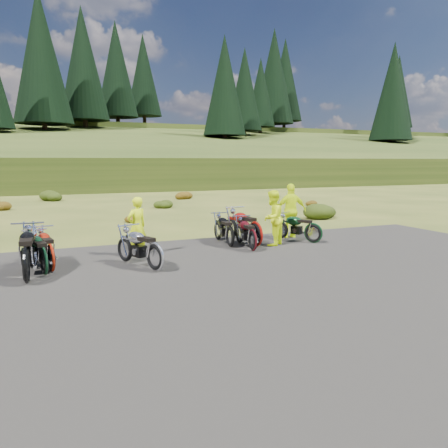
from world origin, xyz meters
name	(u,v)px	position (x,y,z in m)	size (l,w,h in m)	color
ground	(214,267)	(0.00, 0.00, 0.00)	(300.00, 300.00, 0.00)	#3D4B19
gravel_pad	(248,288)	(0.00, -2.00, 0.00)	(20.00, 12.00, 0.04)	black
hill_slope	(74,182)	(0.00, 50.00, 0.00)	(300.00, 46.00, 3.00)	#2D3E14
hill_plateau	(56,172)	(0.00, 110.00, 0.00)	(300.00, 90.00, 9.17)	#2D3E14
conifer_22	(41,56)	(-3.00, 56.00, 16.77)	(7.92, 7.92, 20.00)	black
conifer_23	(83,63)	(3.00, 62.00, 17.47)	(7.48, 7.48, 19.00)	black
conifer_24	(116,69)	(9.00, 68.00, 18.16)	(7.04, 7.04, 18.00)	black
conifer_25	(143,75)	(15.00, 74.00, 18.66)	(6.60, 6.60, 17.00)	black
conifer_26	(225,85)	(21.00, 49.00, 13.37)	(6.16, 6.16, 16.00)	black
conifer_27	(245,89)	(27.00, 55.00, 14.06)	(5.72, 5.72, 15.00)	black
conifer_28	(260,93)	(33.00, 61.00, 14.76)	(5.28, 5.28, 14.00)	black
conifer_29	(274,76)	(39.00, 67.00, 18.97)	(7.92, 7.92, 20.00)	black
conifer_30	(285,80)	(45.00, 73.00, 19.66)	(7.48, 7.48, 19.00)	black
conifer_31	(393,91)	(51.00, 48.00, 14.18)	(7.04, 7.04, 18.00)	black
conifer_32	(394,94)	(57.00, 54.00, 14.87)	(6.60, 6.60, 17.00)	black
conifer_33	(395,97)	(63.00, 60.00, 15.56)	(6.16, 6.16, 16.00)	black
conifer_34	(396,99)	(69.00, 66.00, 16.26)	(5.72, 5.72, 15.00)	black
conifer_35	(397,100)	(75.00, 72.00, 16.95)	(5.28, 5.28, 14.00)	black
conifer_36	(398,92)	(81.00, 78.00, 20.16)	(7.92, 7.92, 20.00)	black
shrub_3	(52,194)	(-3.30, 21.90, 0.46)	(1.56, 1.56, 0.92)	#1C330C
shrub_4	(130,217)	(-0.40, 9.20, 0.23)	(0.77, 0.77, 0.45)	#6A380D
shrub_5	(163,203)	(2.50, 14.50, 0.31)	(1.03, 1.03, 0.61)	#1C330C
shrub_6	(183,194)	(5.40, 19.80, 0.38)	(1.30, 1.30, 0.77)	#6A380D
shrub_7	(321,209)	(8.30, 7.10, 0.46)	(1.56, 1.56, 0.92)	#1C330C
shrub_8	(309,202)	(11.20, 12.40, 0.23)	(0.77, 0.77, 0.45)	#6A380D
motorcycle_0	(27,284)	(-4.42, 0.15, 0.00)	(2.34, 0.78, 1.22)	black
motorcycle_1	(52,273)	(-3.88, 1.04, 0.00)	(1.96, 0.65, 1.03)	#9B1E0B
motorcycle_2	(45,276)	(-4.05, 0.75, 0.00)	(1.90, 0.63, 0.99)	black
motorcycle_3	(155,272)	(-1.52, 0.10, 0.00)	(2.04, 0.68, 1.07)	#B3B3B8
motorcycle_4	(253,252)	(1.79, 1.35, 0.00)	(1.87, 0.62, 0.98)	#410A10
motorcycle_5	(230,248)	(1.42, 2.20, 0.00)	(1.92, 0.64, 1.01)	black
motorcycle_6	(255,247)	(2.18, 1.94, 0.00)	(2.26, 0.75, 1.19)	maroon
motorcycle_7	(313,244)	(4.24, 1.75, 0.00)	(1.88, 0.63, 0.99)	black
person_middle	(137,227)	(-1.54, 2.09, 0.84)	(0.62, 0.40, 1.69)	#CFE70C
person_right_a	(272,219)	(2.78, 1.92, 0.89)	(0.86, 0.67, 1.78)	#CFE70C
person_right_b	(291,211)	(4.11, 2.97, 0.96)	(1.12, 0.47, 1.91)	#CFE70C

